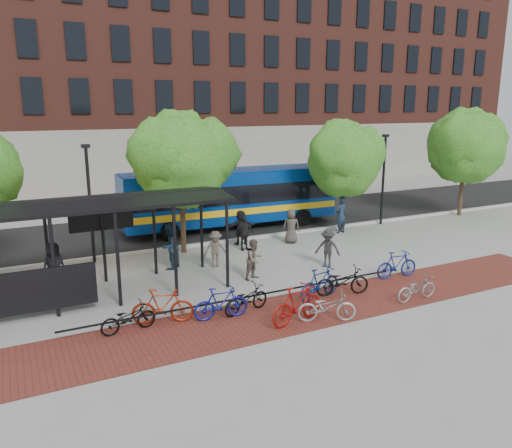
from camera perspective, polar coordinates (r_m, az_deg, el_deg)
name	(u,v)px	position (r m, az deg, el deg)	size (l,w,h in m)	color
ground	(274,263)	(21.87, 2.06, -4.43)	(160.00, 160.00, 0.00)	#9E9E99
asphalt_street	(207,224)	(28.88, -5.57, -0.04)	(160.00, 8.00, 0.01)	black
curb	(236,240)	(25.29, -2.29, -1.81)	(160.00, 0.25, 0.12)	#B7B7B2
brick_strip	(293,312)	(16.87, 4.26, -10.01)	(24.00, 3.00, 0.01)	maroon
bike_rack_rail	(246,310)	(17.04, -1.13, -9.75)	(12.00, 0.05, 0.95)	black
building_brick	(235,69)	(48.67, -2.37, 17.32)	(55.00, 14.00, 20.00)	brown
bus_shelter	(74,216)	(18.25, -20.12, 0.88)	(10.60, 3.07, 3.60)	black
tree_b	(182,156)	(22.85, -8.42, 7.65)	(5.15, 4.20, 6.47)	#382619
tree_c	(345,156)	(27.07, 10.14, 7.61)	(4.66, 3.80, 5.92)	#382619
tree_d	(466,143)	(33.20, 22.91, 8.54)	(5.39, 4.40, 6.55)	#382619
lamp_post_left	(90,201)	(22.40, -18.46, 2.56)	(0.35, 0.20, 5.12)	black
lamp_post_right	(383,177)	(29.23, 14.35, 5.24)	(0.35, 0.20, 5.12)	black
bus	(231,195)	(27.67, -2.90, 3.35)	(12.13, 3.24, 3.25)	navy
bike_0	(128,318)	(15.79, -14.40, -10.37)	(0.59, 1.70, 0.89)	black
bike_1	(163,306)	(16.07, -10.61, -9.21)	(0.55, 1.93, 1.16)	maroon
bike_3	(221,303)	(16.18, -4.03, -9.00)	(0.51, 1.80, 1.08)	navy
bike_4	(246,299)	(16.65, -1.15, -8.58)	(0.62, 1.78, 0.94)	black
bike_5	(297,304)	(15.89, 4.74, -9.12)	(0.59, 2.08, 1.25)	maroon
bike_6	(327,307)	(16.15, 8.10, -9.34)	(0.65, 1.87, 0.98)	#969699
bike_7	(320,283)	(17.90, 7.32, -6.72)	(0.54, 1.91, 1.15)	navy
bike_8	(342,281)	(18.35, 9.83, -6.46)	(0.70, 2.00, 1.05)	black
bike_10	(416,288)	(18.52, 17.87, -6.99)	(0.60, 1.71, 0.90)	gray
bike_11	(397,265)	(20.59, 15.79, -4.48)	(0.52, 1.83, 1.10)	navy
pedestrian_0	(54,266)	(19.85, -22.10, -4.52)	(0.91, 0.59, 1.85)	black
pedestrian_2	(170,246)	(21.08, -9.85, -2.52)	(0.95, 0.74, 1.96)	#1B2E41
pedestrian_3	(215,249)	(21.13, -4.66, -2.88)	(1.02, 0.58, 1.57)	brown
pedestrian_4	(244,233)	(23.54, -1.38, -1.06)	(0.95, 0.40, 1.63)	black
pedestrian_5	(241,227)	(24.50, -1.74, -0.37)	(1.59, 0.51, 1.72)	black
pedestrian_6	(291,226)	(24.76, 4.04, -0.26)	(0.84, 0.54, 1.71)	#443E37
pedestrian_7	(341,215)	(27.02, 9.69, 1.03)	(0.72, 0.47, 1.98)	#1A2B3E
pedestrian_8	(254,259)	(19.60, -0.20, -4.05)	(0.79, 0.62, 1.63)	brown
pedestrian_9	(328,248)	(21.31, 8.19, -2.75)	(1.05, 0.61, 1.63)	#262626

